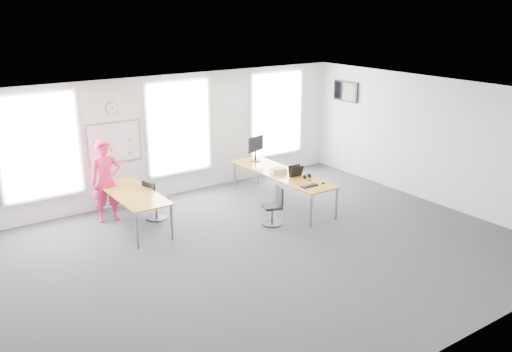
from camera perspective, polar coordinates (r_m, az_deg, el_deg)
floor at (r=10.65m, az=0.62°, el=-7.93°), size 10.00×10.00×0.00m
ceiling at (r=9.73m, az=0.68°, el=8.20°), size 10.00×10.00×0.00m
wall_back at (r=13.43m, az=-9.31°, el=4.11°), size 10.00×0.00×10.00m
wall_front at (r=7.43m, az=19.00°, el=-8.05°), size 10.00×0.00×10.00m
wall_right at (r=13.51m, az=18.25°, el=3.52°), size 0.00×10.00×10.00m
window_left at (r=12.41m, az=-21.85°, el=2.88°), size 1.60×0.06×2.20m
window_mid at (r=13.49m, az=-8.14°, el=5.09°), size 1.60×0.06×2.20m
window_right at (r=15.04m, az=2.15°, el=6.56°), size 1.60×0.06×2.20m
desk_right at (r=12.89m, az=2.73°, el=0.15°), size 0.84×3.17×0.77m
desk_left at (r=11.75m, az=-12.78°, el=-2.05°), size 0.86×2.16×0.79m
chair_right at (r=11.77m, az=1.92°, el=-3.36°), size 0.49×0.48×0.86m
chair_left at (r=12.23m, az=-10.68°, el=-2.74°), size 0.52×0.52×0.91m
person at (r=12.24m, az=-15.50°, el=-0.49°), size 0.74×0.55×1.84m
whiteboard at (r=12.89m, az=-14.67°, el=3.41°), size 1.20×0.03×0.90m
wall_clock at (r=12.72m, az=-14.95°, el=6.90°), size 0.30×0.04×0.30m
tv at (r=15.26m, az=9.43°, el=8.79°), size 0.06×0.90×0.55m
keyboard at (r=11.95m, az=5.65°, el=-1.05°), size 0.41×0.16×0.02m
mouse at (r=12.14m, az=7.08°, el=-0.75°), size 0.08×0.11×0.04m
lens_cap at (r=12.32m, az=5.71°, el=-0.49°), size 0.07×0.07×0.01m
headphones at (r=12.48m, az=5.40°, el=-0.03°), size 0.19×0.10×0.11m
laptop_sleeve at (r=12.56m, az=4.20°, el=0.52°), size 0.34×0.20×0.27m
paper_stack at (r=12.83m, az=2.39°, el=0.58°), size 0.41×0.35×0.12m
monitor at (r=13.71m, az=-0.03°, el=3.14°), size 0.57×0.24×0.64m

